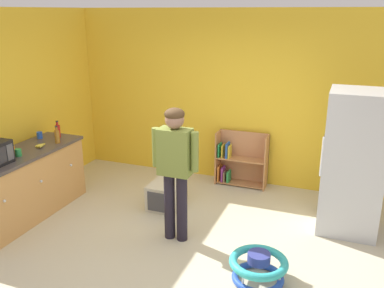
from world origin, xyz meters
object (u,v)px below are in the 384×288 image
(standing_person, at_px, (175,162))
(yellow_cup, at_px, (5,148))
(ketchup_bottle, at_px, (58,131))
(refrigerator, at_px, (353,163))
(amber_bottle, at_px, (57,136))
(orange_cup, at_px, (12,150))
(bookshelf, at_px, (239,162))
(pet_carrier, at_px, (166,195))
(blue_cup, at_px, (40,135))
(banana_bunch, at_px, (41,145))
(green_cup, at_px, (18,153))
(kitchen_counter, at_px, (23,185))
(baby_walker, at_px, (258,267))

(standing_person, bearing_deg, yellow_cup, -175.39)
(ketchup_bottle, bearing_deg, refrigerator, 6.09)
(refrigerator, distance_m, amber_bottle, 3.91)
(amber_bottle, bearing_deg, refrigerator, 9.69)
(refrigerator, distance_m, orange_cup, 4.29)
(bookshelf, distance_m, pet_carrier, 1.39)
(bookshelf, bearing_deg, orange_cup, -138.69)
(pet_carrier, height_order, blue_cup, blue_cup)
(standing_person, relative_size, orange_cup, 17.16)
(refrigerator, bearing_deg, blue_cup, -172.40)
(bookshelf, height_order, orange_cup, orange_cup)
(refrigerator, bearing_deg, banana_bunch, -167.25)
(green_cup, height_order, yellow_cup, same)
(kitchen_counter, distance_m, green_cup, 0.51)
(ketchup_bottle, relative_size, yellow_cup, 2.59)
(pet_carrier, bearing_deg, refrigerator, 5.95)
(kitchen_counter, xyz_separation_m, green_cup, (0.08, -0.08, 0.50))
(standing_person, bearing_deg, green_cup, -172.12)
(amber_bottle, bearing_deg, orange_cup, -113.43)
(baby_walker, height_order, banana_bunch, banana_bunch)
(ketchup_bottle, height_order, green_cup, ketchup_bottle)
(yellow_cup, bearing_deg, refrigerator, 15.55)
(green_cup, height_order, blue_cup, same)
(green_cup, bearing_deg, orange_cup, 166.04)
(baby_walker, height_order, amber_bottle, amber_bottle)
(bookshelf, relative_size, orange_cup, 8.95)
(baby_walker, xyz_separation_m, yellow_cup, (-3.45, 0.28, 0.79))
(pet_carrier, bearing_deg, banana_bunch, -157.42)
(pet_carrier, distance_m, green_cup, 2.03)
(pet_carrier, height_order, orange_cup, orange_cup)
(banana_bunch, bearing_deg, orange_cup, -115.28)
(standing_person, distance_m, ketchup_bottle, 2.16)
(refrigerator, bearing_deg, orange_cup, -163.12)
(refrigerator, height_order, banana_bunch, refrigerator)
(kitchen_counter, height_order, standing_person, standing_person)
(ketchup_bottle, bearing_deg, pet_carrier, 6.29)
(orange_cup, relative_size, yellow_cup, 1.00)
(amber_bottle, bearing_deg, kitchen_counter, -109.58)
(amber_bottle, distance_m, orange_cup, 0.64)
(blue_cup, bearing_deg, green_cup, -69.18)
(baby_walker, height_order, yellow_cup, yellow_cup)
(ketchup_bottle, bearing_deg, amber_bottle, -53.72)
(refrigerator, relative_size, banana_bunch, 11.42)
(pet_carrier, bearing_deg, bookshelf, 57.37)
(standing_person, relative_size, green_cup, 17.16)
(refrigerator, height_order, blue_cup, refrigerator)
(refrigerator, bearing_deg, bookshelf, 151.13)
(kitchen_counter, height_order, green_cup, green_cup)
(yellow_cup, bearing_deg, blue_cup, 86.99)
(bookshelf, relative_size, banana_bunch, 5.45)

